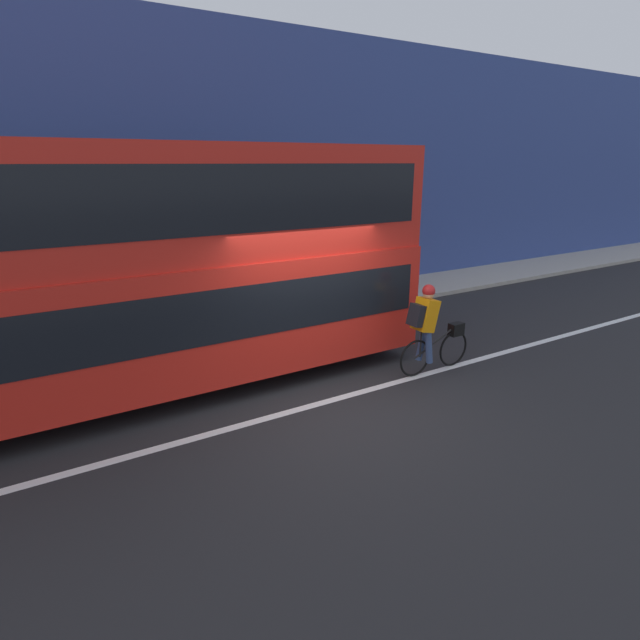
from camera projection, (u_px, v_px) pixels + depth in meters
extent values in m
plane|color=#232326|center=(325.00, 398.00, 7.69)|extent=(80.00, 80.00, 0.00)
cube|color=silver|center=(329.00, 401.00, 7.58)|extent=(50.00, 0.14, 0.01)
cube|color=#A8A399|center=(221.00, 319.00, 11.39)|extent=(60.00, 1.99, 0.11)
cube|color=#33478C|center=(195.00, 172.00, 11.36)|extent=(60.00, 0.30, 6.51)
cylinder|color=black|center=(286.00, 333.00, 9.07)|extent=(1.01, 0.30, 1.01)
cube|color=red|center=(87.00, 326.00, 7.26)|extent=(10.50, 2.48, 1.78)
cube|color=black|center=(84.00, 311.00, 7.20)|extent=(10.08, 2.50, 0.79)
cube|color=red|center=(69.00, 205.00, 6.74)|extent=(10.50, 2.38, 1.64)
cube|color=black|center=(68.00, 199.00, 6.72)|extent=(10.08, 2.40, 0.92)
torus|color=black|center=(453.00, 349.00, 8.81)|extent=(0.65, 0.04, 0.65)
torus|color=black|center=(415.00, 358.00, 8.37)|extent=(0.65, 0.04, 0.65)
cylinder|color=black|center=(435.00, 342.00, 8.53)|extent=(0.90, 0.03, 0.44)
cylinder|color=black|center=(421.00, 344.00, 8.35)|extent=(0.03, 0.03, 0.47)
cube|color=black|center=(456.00, 329.00, 8.71)|extent=(0.26, 0.16, 0.22)
cube|color=orange|center=(425.00, 314.00, 8.23)|extent=(0.37, 0.32, 0.58)
cube|color=black|center=(416.00, 315.00, 8.13)|extent=(0.21, 0.26, 0.38)
cylinder|color=#384C7A|center=(421.00, 344.00, 8.49)|extent=(0.21, 0.11, 0.58)
cylinder|color=#384C7A|center=(429.00, 347.00, 8.34)|extent=(0.19, 0.11, 0.58)
sphere|color=tan|center=(429.00, 293.00, 8.14)|extent=(0.19, 0.19, 0.19)
sphere|color=red|center=(429.00, 291.00, 8.13)|extent=(0.21, 0.21, 0.21)
cylinder|color=#515156|center=(387.00, 276.00, 13.48)|extent=(0.47, 0.47, 0.85)
cylinder|color=#59595B|center=(3.00, 279.00, 8.90)|extent=(0.07, 0.07, 2.73)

